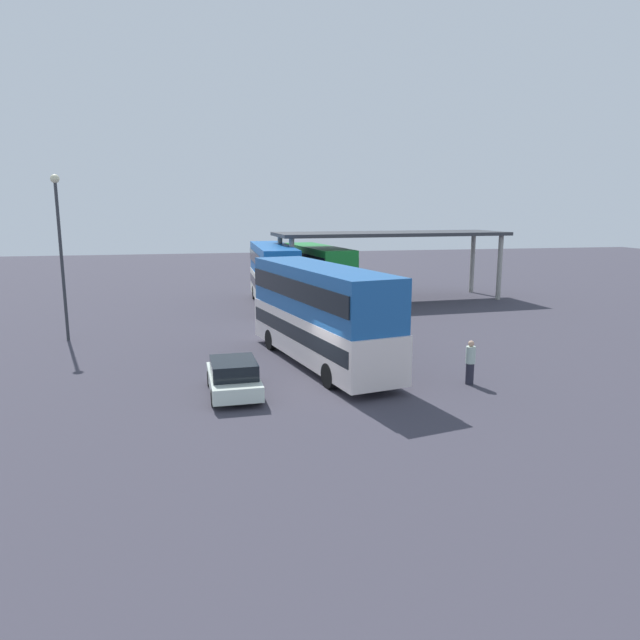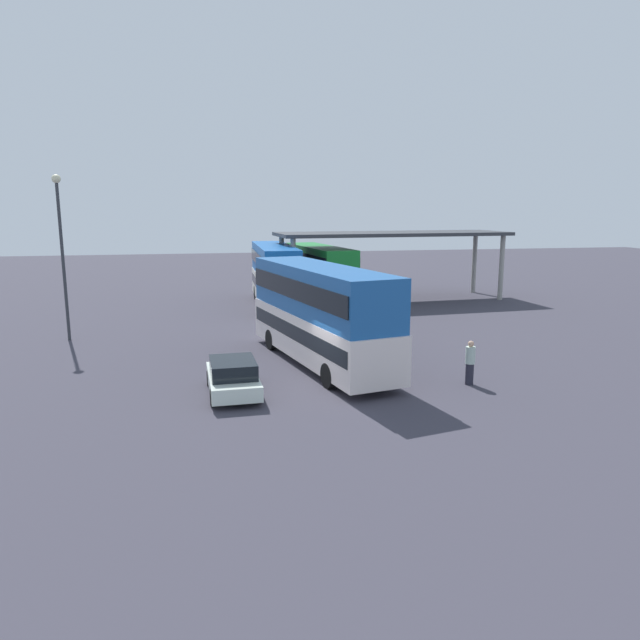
# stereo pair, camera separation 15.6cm
# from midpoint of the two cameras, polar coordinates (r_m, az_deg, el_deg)

# --- Properties ---
(ground_plane) EXTENTS (140.00, 140.00, 0.00)m
(ground_plane) POSITION_cam_midpoint_polar(r_m,az_deg,el_deg) (22.48, -0.39, -6.82)
(ground_plane) COLOR #383641
(double_decker_main) EXTENTS (4.79, 11.31, 4.38)m
(double_decker_main) POSITION_cam_midpoint_polar(r_m,az_deg,el_deg) (25.51, -0.19, 0.88)
(double_decker_main) COLOR silver
(double_decker_main) RESTS_ON ground_plane
(parked_hatchback) EXTENTS (1.92, 3.96, 1.35)m
(parked_hatchback) POSITION_cam_midpoint_polar(r_m,az_deg,el_deg) (21.94, -8.71, -5.56)
(parked_hatchback) COLOR silver
(parked_hatchback) RESTS_ON ground_plane
(double_decker_near_canopy) EXTENTS (2.61, 11.38, 4.30)m
(double_decker_near_canopy) POSITION_cam_midpoint_polar(r_m,az_deg,el_deg) (41.08, -4.75, 4.63)
(double_decker_near_canopy) COLOR white
(double_decker_near_canopy) RESTS_ON ground_plane
(double_decker_mid_row) EXTENTS (3.73, 10.94, 4.01)m
(double_decker_mid_row) POSITION_cam_midpoint_polar(r_m,az_deg,el_deg) (44.36, -0.32, 4.95)
(double_decker_mid_row) COLOR silver
(double_decker_mid_row) RESTS_ON ground_plane
(depot_canopy) EXTENTS (17.54, 6.23, 5.11)m
(depot_canopy) POSITION_cam_midpoint_polar(r_m,az_deg,el_deg) (43.83, 6.91, 8.10)
(depot_canopy) COLOR #33353A
(depot_canopy) RESTS_ON ground_plane
(lamppost_tall) EXTENTS (0.44, 0.44, 8.53)m
(lamppost_tall) POSITION_cam_midpoint_polar(r_m,az_deg,el_deg) (32.67, -24.36, 7.26)
(lamppost_tall) COLOR #33353A
(lamppost_tall) RESTS_ON ground_plane
(pedestrian_waiting) EXTENTS (0.38, 0.38, 1.77)m
(pedestrian_waiting) POSITION_cam_midpoint_polar(r_m,az_deg,el_deg) (23.59, 14.39, -4.07)
(pedestrian_waiting) COLOR #262633
(pedestrian_waiting) RESTS_ON ground_plane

